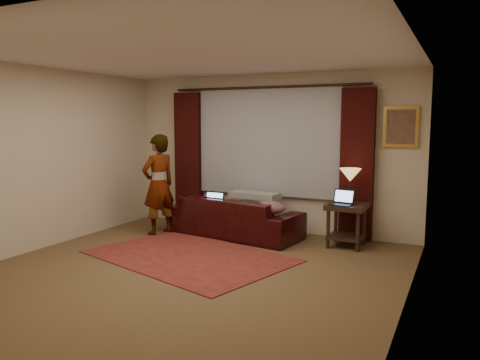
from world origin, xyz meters
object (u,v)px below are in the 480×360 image
Objects in this scene: laptop_sofa at (211,200)px; person at (159,185)px; end_table at (346,225)px; tiffany_lamp at (350,186)px; sofa at (234,209)px; laptop_table at (341,198)px.

person is (-0.78, -0.34, 0.25)m from laptop_sofa.
tiffany_lamp is at bearing 86.18° from end_table.
tiffany_lamp is at bearing 9.67° from laptop_sofa.
laptop_table is (1.72, -0.03, 0.31)m from sofa.
laptop_sofa is 0.58× the size of end_table.
person is at bearing 28.27° from sofa.
person is (-2.93, -0.54, 0.49)m from end_table.
sofa is 4.26× the size of tiffany_lamp.
sofa is at bearing 130.22° from person.
person reaches higher than end_table.
laptop_table is at bearing 117.85° from person.
person is at bearing -169.47° from end_table.
tiffany_lamp reaches higher than sofa.
end_table is 0.45m from laptop_table.
sofa is 3.40× the size of end_table.
laptop_sofa reaches higher than end_table.
sofa is 1.85m from tiffany_lamp.
sofa is 1.78m from end_table.
sofa is 1.33× the size of person.
sofa is at bearing -171.77° from laptop_table.
laptop_table is 2.90m from person.
end_table is at bearing 78.02° from laptop_table.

